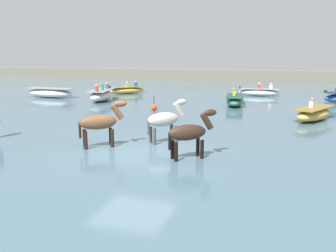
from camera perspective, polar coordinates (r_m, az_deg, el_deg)
ground_plane at (r=11.90m, az=-5.76°, el=-5.32°), size 120.00×120.00×0.00m
water_surface at (r=21.20m, az=5.07°, el=2.38°), size 90.00×90.00×0.25m
horse_lead_dark_bay at (r=10.80m, az=3.51°, el=-1.24°), size 1.44×1.24×1.77m
horse_trailing_bay at (r=12.39m, az=-10.99°, el=0.45°), size 1.53×1.28×1.86m
horse_flank_pinto at (r=12.85m, az=-0.51°, el=0.92°), size 1.34×1.43×1.82m
boat_far_inshore at (r=30.31m, az=-6.71°, el=5.81°), size 2.87×2.89×1.04m
boat_far_offshore at (r=25.65m, az=-10.79°, el=4.94°), size 2.09×3.77×1.25m
boat_near_port at (r=28.68m, az=-18.56°, el=5.14°), size 4.06×1.33×0.72m
boat_distant_east at (r=18.86m, az=22.60°, el=1.84°), size 2.36×3.34×1.12m
boat_mid_channel at (r=23.14m, az=10.80°, el=4.10°), size 1.43×3.33×1.13m
boat_near_starboard at (r=29.26m, az=14.58°, el=5.35°), size 3.21×1.10×1.06m
channel_buoy at (r=20.67m, az=-2.30°, el=3.08°), size 0.37×0.37×0.84m
far_shoreline at (r=45.85m, az=12.15°, el=7.84°), size 80.00×2.40×1.69m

